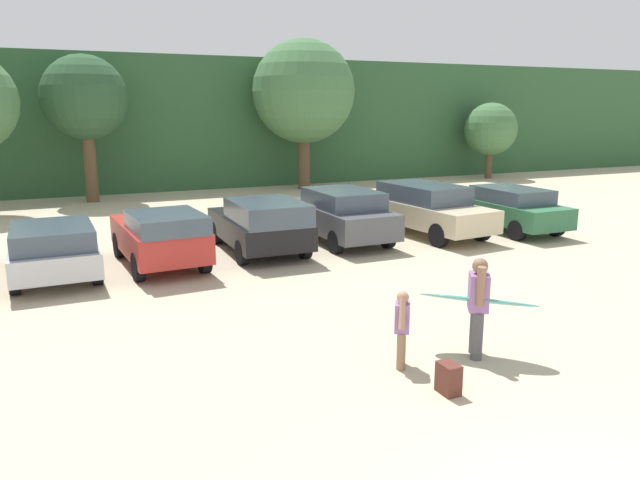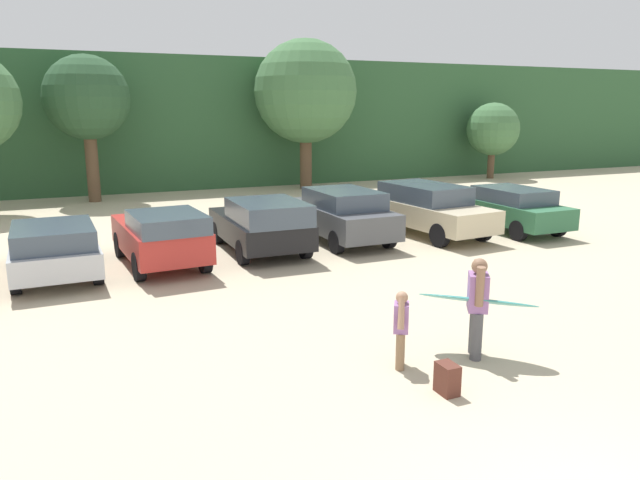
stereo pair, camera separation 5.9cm
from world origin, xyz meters
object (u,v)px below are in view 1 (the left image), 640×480
at_px(parked_car_silver, 53,246).
at_px(parked_car_dark_gray, 340,214).
at_px(person_child, 402,325).
at_px(backpack_dropped, 448,378).
at_px(parked_car_red, 160,236).
at_px(person_adult, 478,302).
at_px(parked_car_forest_green, 507,207).
at_px(parked_car_champagne, 426,208).
at_px(surfboard_teal, 478,300).
at_px(parked_car_black, 261,224).

xyz_separation_m(parked_car_silver, parked_car_dark_gray, (8.01, 0.64, 0.12)).
relative_size(person_child, backpack_dropped, 2.75).
height_order(parked_car_red, person_adult, person_adult).
height_order(parked_car_red, parked_car_forest_green, parked_car_red).
bearing_deg(person_adult, parked_car_forest_green, -100.80).
bearing_deg(person_child, parked_car_dark_gray, -77.24).
relative_size(parked_car_red, parked_car_champagne, 0.84).
distance_m(parked_car_dark_gray, person_adult, 8.89).
xyz_separation_m(parked_car_dark_gray, surfboard_teal, (-1.75, -8.66, 0.09)).
bearing_deg(person_adult, backpack_dropped, 69.99).
distance_m(parked_car_black, person_child, 8.14).
bearing_deg(person_child, parked_car_champagne, -93.22).
bearing_deg(parked_car_red, parked_car_champagne, -89.40).
height_order(person_child, surfboard_teal, person_child).
relative_size(parked_car_black, parked_car_dark_gray, 0.95).
height_order(parked_car_dark_gray, backpack_dropped, parked_car_dark_gray).
relative_size(parked_car_dark_gray, person_child, 3.61).
height_order(parked_car_silver, person_child, parked_car_silver).
bearing_deg(parked_car_silver, person_adult, -143.60).
distance_m(parked_car_red, parked_car_dark_gray, 5.57).
relative_size(parked_car_dark_gray, parked_car_forest_green, 1.01).
height_order(parked_car_champagne, backpack_dropped, parked_car_champagne).
relative_size(parked_car_red, parked_car_black, 0.98).
bearing_deg(backpack_dropped, parked_car_forest_green, 45.35).
relative_size(parked_car_silver, parked_car_champagne, 0.95).
relative_size(parked_car_champagne, parked_car_forest_green, 1.11).
relative_size(parked_car_silver, parked_car_black, 1.10).
xyz_separation_m(parked_car_champagne, person_adult, (-4.72, -8.49, 0.07)).
height_order(parked_car_forest_green, backpack_dropped, parked_car_forest_green).
height_order(surfboard_teal, backpack_dropped, surfboard_teal).
bearing_deg(parked_car_champagne, person_adult, 145.55).
distance_m(parked_car_dark_gray, person_child, 9.13).
distance_m(parked_car_black, backpack_dropped, 9.20).
height_order(parked_car_dark_gray, person_child, parked_car_dark_gray).
height_order(parked_car_silver, surfboard_teal, parked_car_silver).
xyz_separation_m(person_adult, surfboard_teal, (0.03, 0.05, 0.01)).
height_order(parked_car_champagne, surfboard_teal, parked_car_champagne).
distance_m(parked_car_dark_gray, backpack_dropped, 10.09).
bearing_deg(parked_car_champagne, surfboard_teal, 145.57).
distance_m(parked_car_forest_green, backpack_dropped, 12.46).
distance_m(parked_car_silver, parked_car_dark_gray, 8.04).
distance_m(parked_car_dark_gray, parked_car_forest_green, 5.82).
bearing_deg(backpack_dropped, parked_car_red, 106.05).
distance_m(person_adult, backpack_dropped, 1.66).
distance_m(parked_car_black, surfboard_teal, 8.26).
relative_size(parked_car_silver, surfboard_teal, 2.66).
xyz_separation_m(person_child, surfboard_teal, (1.37, -0.08, 0.24)).
bearing_deg(parked_car_silver, parked_car_red, -96.02).
bearing_deg(parked_car_red, person_adult, -158.31).
bearing_deg(surfboard_teal, parked_car_silver, -7.83).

